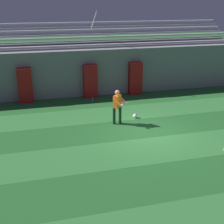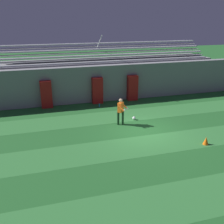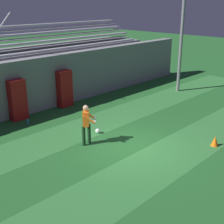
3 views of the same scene
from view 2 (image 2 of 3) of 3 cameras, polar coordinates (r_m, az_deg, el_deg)
The scene contains 13 objects.
ground_plane at distance 15.43m, azimuth 7.08°, elevation -4.26°, with size 80.00×80.00×0.00m, color #236028.
turf_stripe_near at distance 10.94m, azimuth 19.83°, elevation -16.67°, with size 28.00×2.20×0.01m, color #337A38.
turf_stripe_mid at distance 14.13m, azimuth 9.59°, elevation -6.81°, with size 28.00×2.20×0.01m, color #337A38.
turf_stripe_far at distance 17.84m, azimuth 3.60°, elevation -0.67°, with size 28.00×2.20×0.01m, color #337A38.
back_wall at distance 20.78m, azimuth 0.27°, elevation 6.44°, with size 24.00×0.60×2.80m, color gray.
padding_pillar_gate_left at distance 20.02m, azimuth -3.21°, elevation 4.68°, with size 0.81×0.44×1.99m, color maroon.
padding_pillar_gate_right at distance 20.81m, azimuth 4.47°, elevation 5.25°, with size 0.81×0.44×1.99m, color maroon.
padding_pillar_far_left at distance 19.57m, azimuth -14.11°, elevation 3.72°, with size 0.81×0.44×1.99m, color maroon.
bleacher_stand at distance 22.63m, azimuth -1.16°, elevation 7.84°, with size 18.00×3.35×5.03m.
goalkeeper at distance 15.98m, azimuth 1.93°, elevation 0.46°, with size 0.74×0.74×1.67m.
soccer_ball at distance 17.04m, azimuth 4.80°, elevation -1.35°, with size 0.22×0.22×0.22m, color white.
traffic_cone at distance 14.62m, azimuth 19.76°, elevation -5.91°, with size 0.30×0.30×0.42m, color orange.
water_bottle at distance 19.45m, azimuth -2.77°, elevation 1.51°, with size 0.07×0.07×0.24m, color #1E8CD8.
Camera 2 is at (-5.68, -12.86, 6.36)m, focal length 42.00 mm.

